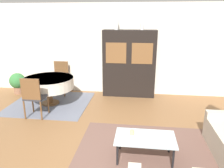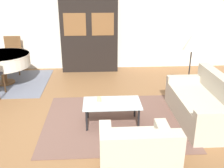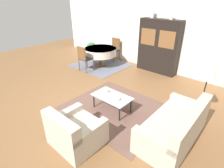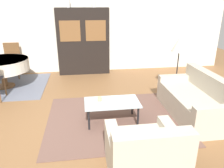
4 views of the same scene
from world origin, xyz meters
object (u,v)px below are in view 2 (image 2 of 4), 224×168
(display_cabinet, at_px, (89,36))
(armchair, at_px, (137,156))
(dining_chair_far, at_px, (13,52))
(floor_lamp, at_px, (192,44))
(couch, at_px, (204,105))
(bowl, at_px, (123,103))
(dining_table, at_px, (2,60))
(coffee_table, at_px, (112,105))
(cup, at_px, (99,99))

(display_cabinet, bearing_deg, armchair, -81.50)
(armchair, xyz_separation_m, dining_chair_far, (-2.77, 4.40, 0.27))
(dining_chair_far, xyz_separation_m, floor_lamp, (4.30, -1.78, 0.57))
(couch, distance_m, display_cabinet, 3.77)
(bowl, bearing_deg, display_cabinet, 100.94)
(dining_chair_far, bearing_deg, armchair, 122.20)
(dining_table, height_order, bowl, dining_table)
(armchair, distance_m, dining_chair_far, 5.20)
(coffee_table, relative_size, bowl, 4.69)
(couch, bearing_deg, dining_chair_far, 54.42)
(couch, distance_m, bowl, 1.48)
(display_cabinet, bearing_deg, coffee_table, -82.04)
(coffee_table, distance_m, floor_lamp, 2.30)
(dining_table, bearing_deg, coffee_table, -40.37)
(armchair, distance_m, coffee_table, 1.38)
(coffee_table, height_order, bowl, bowl)
(armchair, distance_m, cup, 1.50)
(armchair, relative_size, dining_chair_far, 0.94)
(dining_table, distance_m, floor_lamp, 4.43)
(dining_table, bearing_deg, couch, -26.74)
(couch, bearing_deg, cup, 89.38)
(display_cabinet, bearing_deg, cup, -85.90)
(cup, bearing_deg, bowl, -17.77)
(coffee_table, height_order, floor_lamp, floor_lamp)
(couch, height_order, display_cabinet, display_cabinet)
(couch, relative_size, bowl, 8.27)
(armchair, xyz_separation_m, coffee_table, (-0.23, 1.36, 0.07))
(display_cabinet, xyz_separation_m, floor_lamp, (2.20, -1.86, 0.16))
(dining_chair_far, height_order, cup, dining_chair_far)
(dining_chair_far, xyz_separation_m, bowl, (2.71, -3.10, -0.14))
(display_cabinet, height_order, dining_table, display_cabinet)
(dining_chair_far, bearing_deg, dining_table, 90.00)
(couch, bearing_deg, dining_table, 63.26)
(display_cabinet, bearing_deg, dining_table, -155.32)
(coffee_table, xyz_separation_m, cup, (-0.22, 0.07, 0.08))
(cup, bearing_deg, display_cabinet, 94.10)
(bowl, bearing_deg, floor_lamp, 39.61)
(floor_lamp, height_order, cup, floor_lamp)
(couch, relative_size, coffee_table, 1.76)
(dining_table, bearing_deg, armchair, -51.74)
(dining_chair_far, relative_size, floor_lamp, 0.72)
(couch, relative_size, cup, 22.40)
(display_cabinet, distance_m, cup, 3.11)
(couch, height_order, armchair, couch)
(cup, bearing_deg, dining_table, 138.01)
(armchair, relative_size, bowl, 4.40)
(armchair, distance_m, dining_table, 4.48)
(armchair, relative_size, coffee_table, 0.94)
(armchair, xyz_separation_m, bowl, (-0.05, 1.30, 0.13))
(coffee_table, bearing_deg, armchair, -80.26)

